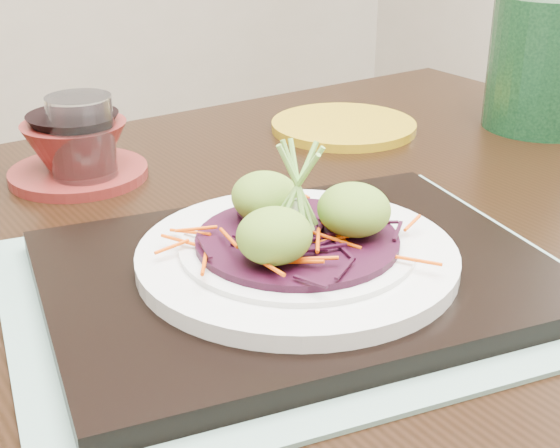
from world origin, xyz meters
TOP-DOWN VIEW (x-y plane):
  - dining_table at (-0.06, 0.08)m, footprint 1.27×0.89m
  - placemat at (-0.04, 0.02)m, footprint 0.48×0.42m
  - serving_tray at (-0.04, 0.02)m, footprint 0.41×0.35m
  - white_plate at (-0.04, 0.02)m, footprint 0.23×0.23m
  - cabbage_bed at (-0.04, 0.02)m, footprint 0.15×0.15m
  - carrot_julienne at (-0.04, 0.02)m, footprint 0.18×0.18m
  - guacamole_scoops at (-0.04, 0.02)m, footprint 0.13×0.11m
  - scallion_garnish at (-0.04, 0.02)m, footprint 0.05×0.05m
  - water_glass at (-0.07, 0.31)m, footprint 0.08×0.08m
  - terracotta_bowl_set at (-0.06, 0.33)m, footprint 0.17×0.17m
  - yellow_plate at (0.25, 0.29)m, footprint 0.20×0.20m
  - green_jar at (0.44, 0.16)m, footprint 0.15×0.15m

SIDE VIEW (x-z plane):
  - dining_table at x=-0.06m, z-range 0.28..1.05m
  - placemat at x=-0.04m, z-range 0.76..0.77m
  - yellow_plate at x=0.25m, z-range 0.76..0.77m
  - serving_tray at x=-0.04m, z-range 0.77..0.78m
  - terracotta_bowl_set at x=-0.06m, z-range 0.76..0.82m
  - white_plate at x=-0.04m, z-range 0.78..0.80m
  - cabbage_bed at x=-0.04m, z-range 0.80..0.81m
  - water_glass at x=-0.07m, z-range 0.76..0.85m
  - carrot_julienne at x=-0.04m, z-range 0.80..0.82m
  - guacamole_scoops at x=-0.04m, z-range 0.80..0.84m
  - green_jar at x=0.44m, z-range 0.76..0.92m
  - scallion_garnish at x=-0.04m, z-range 0.80..0.88m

